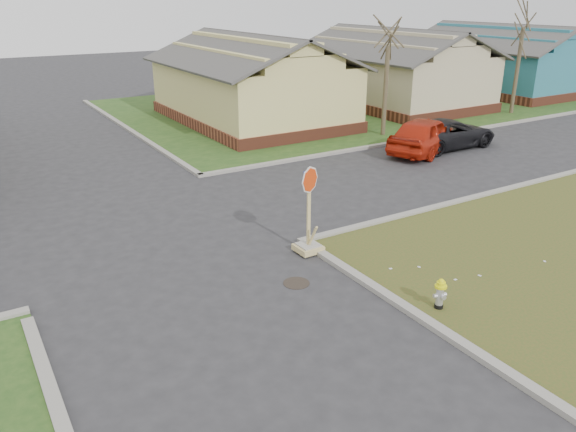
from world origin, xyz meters
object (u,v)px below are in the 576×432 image
stop_sign (309,233)px  red_sedan (425,135)px  dark_pickup (448,133)px  fire_hydrant (440,292)px

stop_sign → red_sedan: bearing=29.7°
red_sedan → dark_pickup: 1.57m
fire_hydrant → red_sedan: 13.57m
stop_sign → red_sedan: stop_sign is taller
fire_hydrant → red_sedan: red_sedan is taller
stop_sign → red_sedan: (10.05, 5.99, 0.23)m
fire_hydrant → red_sedan: size_ratio=0.15×
fire_hydrant → dark_pickup: dark_pickup is taller
red_sedan → stop_sign: bearing=98.0°
stop_sign → red_sedan: 11.70m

